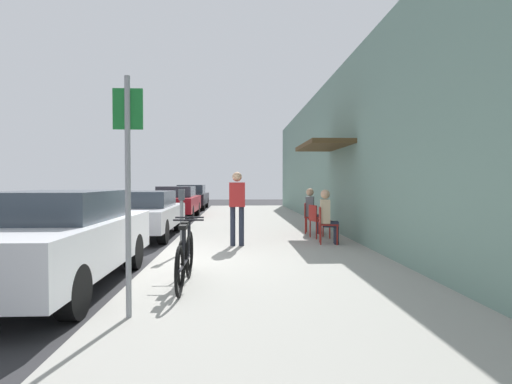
# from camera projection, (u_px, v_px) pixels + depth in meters

# --- Properties ---
(ground_plane) EXTENTS (60.00, 60.00, 0.00)m
(ground_plane) POSITION_uv_depth(u_px,v_px,m) (151.00, 268.00, 7.44)
(ground_plane) COLOR #2D2D30
(sidewalk_slab) EXTENTS (4.50, 32.00, 0.12)m
(sidewalk_slab) POSITION_uv_depth(u_px,v_px,m) (265.00, 247.00, 9.55)
(sidewalk_slab) COLOR #9E9B93
(sidewalk_slab) RESTS_ON ground_plane
(building_facade) EXTENTS (1.40, 32.00, 4.86)m
(building_facade) POSITION_uv_depth(u_px,v_px,m) (366.00, 147.00, 9.62)
(building_facade) COLOR gray
(building_facade) RESTS_ON ground_plane
(parked_car_0) EXTENTS (1.80, 4.40, 1.45)m
(parked_car_0) POSITION_uv_depth(u_px,v_px,m) (56.00, 238.00, 5.98)
(parked_car_0) COLOR silver
(parked_car_0) RESTS_ON ground_plane
(parked_car_1) EXTENTS (1.80, 4.40, 1.33)m
(parked_car_1) POSITION_uv_depth(u_px,v_px,m) (144.00, 213.00, 11.69)
(parked_car_1) COLOR #B7B7BC
(parked_car_1) RESTS_ON ground_plane
(parked_car_2) EXTENTS (1.80, 4.40, 1.41)m
(parked_car_2) POSITION_uv_depth(u_px,v_px,m) (176.00, 202.00, 17.98)
(parked_car_2) COLOR maroon
(parked_car_2) RESTS_ON ground_plane
(parked_car_3) EXTENTS (1.80, 4.40, 1.44)m
(parked_car_3) POSITION_uv_depth(u_px,v_px,m) (191.00, 197.00, 24.06)
(parked_car_3) COLOR black
(parked_car_3) RESTS_ON ground_plane
(parking_meter) EXTENTS (0.12, 0.10, 1.32)m
(parking_meter) POSITION_uv_depth(u_px,v_px,m) (182.00, 216.00, 8.25)
(parking_meter) COLOR slate
(parking_meter) RESTS_ON sidewalk_slab
(street_sign) EXTENTS (0.32, 0.06, 2.60)m
(street_sign) POSITION_uv_depth(u_px,v_px,m) (128.00, 177.00, 4.35)
(street_sign) COLOR gray
(street_sign) RESTS_ON sidewalk_slab
(bicycle_0) EXTENTS (0.46, 1.71, 0.90)m
(bicycle_0) POSITION_uv_depth(u_px,v_px,m) (185.00, 261.00, 5.66)
(bicycle_0) COLOR black
(bicycle_0) RESTS_ON sidewalk_slab
(bicycle_1) EXTENTS (0.46, 1.71, 0.90)m
(bicycle_1) POSITION_uv_depth(u_px,v_px,m) (186.00, 255.00, 6.12)
(bicycle_1) COLOR black
(bicycle_1) RESTS_ON sidewalk_slab
(cafe_chair_0) EXTENTS (0.50, 0.50, 0.87)m
(cafe_chair_0) POSITION_uv_depth(u_px,v_px,m) (325.00, 223.00, 9.62)
(cafe_chair_0) COLOR maroon
(cafe_chair_0) RESTS_ON sidewalk_slab
(seated_patron_0) EXTENTS (0.47, 0.41, 1.29)m
(seated_patron_0) POSITION_uv_depth(u_px,v_px,m) (328.00, 215.00, 9.61)
(seated_patron_0) COLOR #232838
(seated_patron_0) RESTS_ON sidewalk_slab
(cafe_chair_1) EXTENTS (0.54, 0.54, 0.87)m
(cafe_chair_1) POSITION_uv_depth(u_px,v_px,m) (317.00, 219.00, 10.58)
(cafe_chair_1) COLOR maroon
(cafe_chair_1) RESTS_ON sidewalk_slab
(cafe_chair_2) EXTENTS (0.54, 0.54, 0.87)m
(cafe_chair_2) POSITION_uv_depth(u_px,v_px,m) (310.00, 216.00, 11.61)
(cafe_chair_2) COLOR maroon
(cafe_chair_2) RESTS_ON sidewalk_slab
(seated_patron_2) EXTENTS (0.50, 0.45, 1.29)m
(seated_patron_2) POSITION_uv_depth(u_px,v_px,m) (312.00, 209.00, 11.60)
(seated_patron_2) COLOR #232838
(seated_patron_2) RESTS_ON sidewalk_slab
(pedestrian_standing) EXTENTS (0.36, 0.22, 1.70)m
(pedestrian_standing) POSITION_uv_depth(u_px,v_px,m) (237.00, 202.00, 9.30)
(pedestrian_standing) COLOR #232838
(pedestrian_standing) RESTS_ON sidewalk_slab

